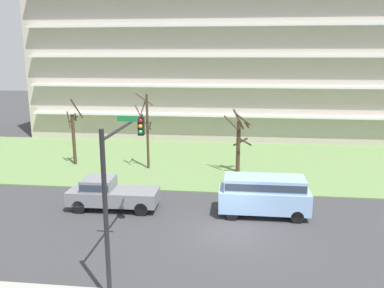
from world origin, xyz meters
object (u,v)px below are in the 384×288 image
at_px(van_blue_near_left, 264,193).
at_px(pickup_gray_center_left, 110,193).
at_px(tree_far_left, 74,135).
at_px(traffic_signal_mast, 120,171).
at_px(tree_left, 147,128).
at_px(tree_center, 239,141).

bearing_deg(van_blue_near_left, pickup_gray_center_left, -0.15).
height_order(tree_far_left, traffic_signal_mast, traffic_signal_mast).
relative_size(van_blue_near_left, traffic_signal_mast, 0.77).
xyz_separation_m(pickup_gray_center_left, traffic_signal_mast, (2.94, -7.10, 3.61)).
bearing_deg(pickup_gray_center_left, tree_left, -93.48).
relative_size(van_blue_near_left, pickup_gray_center_left, 0.96).
bearing_deg(traffic_signal_mast, tree_left, 99.22).
height_order(pickup_gray_center_left, traffic_signal_mast, traffic_signal_mast).
relative_size(tree_far_left, van_blue_near_left, 1.11).
distance_m(tree_far_left, pickup_gray_center_left, 11.19).
relative_size(tree_left, tree_center, 1.22).
xyz_separation_m(tree_center, pickup_gray_center_left, (-7.79, -8.42, -1.60)).
height_order(tree_far_left, tree_left, tree_left).
distance_m(van_blue_near_left, traffic_signal_mast, 10.05).
bearing_deg(pickup_gray_center_left, tree_far_left, -57.77).
xyz_separation_m(van_blue_near_left, traffic_signal_mast, (-6.33, -7.10, 3.23)).
xyz_separation_m(tree_far_left, tree_center, (13.87, -0.84, 0.00)).
bearing_deg(van_blue_near_left, tree_center, -80.26).
relative_size(tree_center, pickup_gray_center_left, 0.96).
distance_m(van_blue_near_left, pickup_gray_center_left, 9.27).
bearing_deg(tree_far_left, tree_center, -3.46).
distance_m(tree_far_left, traffic_signal_mast, 18.79).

